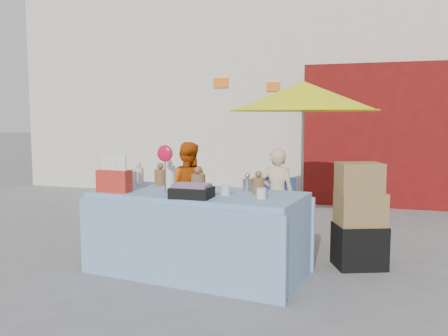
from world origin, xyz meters
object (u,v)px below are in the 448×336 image
(vendor_orange, at_px, (187,189))
(chair_right, at_px, (275,225))
(market_table, at_px, (197,231))
(vendor_beige, at_px, (277,195))
(box_stack, at_px, (360,219))
(umbrella, at_px, (303,97))
(chair_left, at_px, (184,219))

(vendor_orange, bearing_deg, chair_right, 170.88)
(market_table, relative_size, vendor_orange, 1.80)
(vendor_beige, relative_size, box_stack, 1.08)
(box_stack, bearing_deg, chair_right, 148.98)
(market_table, distance_m, vendor_beige, 1.57)
(market_table, height_order, umbrella, umbrella)
(chair_left, bearing_deg, market_table, -65.55)
(chair_left, xyz_separation_m, box_stack, (2.30, -0.63, 0.27))
(chair_right, distance_m, vendor_beige, 0.39)
(market_table, xyz_separation_m, vendor_beige, (0.57, 1.45, 0.18))
(vendor_beige, distance_m, umbrella, 1.31)
(chair_left, relative_size, vendor_beige, 0.69)
(chair_left, distance_m, vendor_orange, 0.42)
(chair_left, relative_size, chair_right, 1.00)
(chair_right, bearing_deg, umbrella, 40.39)
(chair_right, height_order, umbrella, umbrella)
(chair_right, xyz_separation_m, vendor_beige, (0.00, 0.13, 0.36))
(box_stack, bearing_deg, market_table, -157.17)
(chair_left, bearing_deg, vendor_orange, 86.66)
(vendor_beige, bearing_deg, umbrella, -156.42)
(market_table, distance_m, umbrella, 2.33)
(chair_right, distance_m, umbrella, 1.69)
(box_stack, bearing_deg, chair_left, 164.62)
(market_table, xyz_separation_m, chair_left, (-0.68, 1.32, -0.18))
(market_table, distance_m, vendor_orange, 1.62)
(vendor_beige, xyz_separation_m, umbrella, (0.30, 0.15, 1.27))
(chair_right, bearing_deg, vendor_orange, 170.88)
(market_table, bearing_deg, vendor_orange, 122.33)
(vendor_beige, xyz_separation_m, box_stack, (1.05, -0.77, -0.09))
(vendor_orange, xyz_separation_m, vendor_beige, (1.25, 0.00, -0.03))
(market_table, bearing_deg, chair_right, 73.83)
(chair_left, distance_m, chair_right, 1.25)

